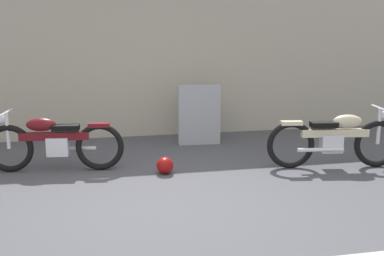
# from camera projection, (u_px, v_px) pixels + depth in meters

# --- Properties ---
(ground_plane) EXTENTS (40.00, 40.00, 0.00)m
(ground_plane) POSITION_uv_depth(u_px,v_px,m) (159.00, 208.00, 5.36)
(ground_plane) COLOR #47474C
(building_wall) EXTENTS (18.00, 0.30, 3.21)m
(building_wall) POSITION_uv_depth(u_px,v_px,m) (130.00, 50.00, 8.67)
(building_wall) COLOR #B2A893
(building_wall) RESTS_ON ground_plane
(stone_marker) EXTENTS (0.74, 0.26, 1.04)m
(stone_marker) POSITION_uv_depth(u_px,v_px,m) (199.00, 115.00, 8.22)
(stone_marker) COLOR #9E9EA3
(stone_marker) RESTS_ON ground_plane
(helmet) EXTENTS (0.24, 0.24, 0.24)m
(helmet) POSITION_uv_depth(u_px,v_px,m) (165.00, 165.00, 6.59)
(helmet) COLOR maroon
(helmet) RESTS_ON ground_plane
(motorcycle_cream) EXTENTS (1.98, 0.57, 0.89)m
(motorcycle_cream) POSITION_uv_depth(u_px,v_px,m) (336.00, 139.00, 6.82)
(motorcycle_cream) COLOR black
(motorcycle_cream) RESTS_ON ground_plane
(motorcycle_maroon) EXTENTS (1.96, 0.55, 0.88)m
(motorcycle_maroon) POSITION_uv_depth(u_px,v_px,m) (53.00, 142.00, 6.65)
(motorcycle_maroon) COLOR black
(motorcycle_maroon) RESTS_ON ground_plane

